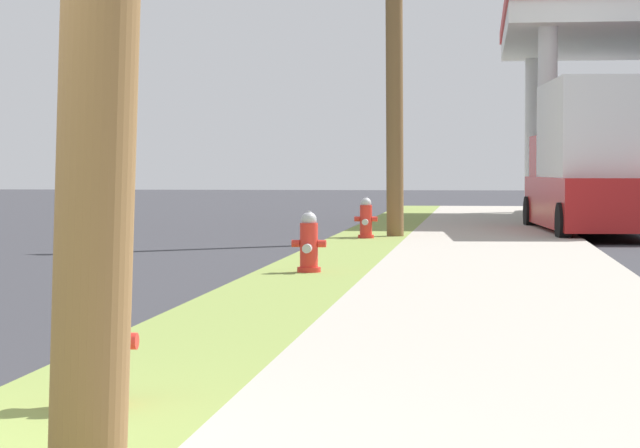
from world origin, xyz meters
name	(u,v)px	position (x,y,z in m)	size (l,w,h in m)	color
fire_hydrant_nearest	(98,345)	(0.74, 1.91, 0.45)	(0.42, 0.38, 0.74)	red
fire_hydrant_second	(309,245)	(0.68, 11.00, 0.45)	(0.42, 0.38, 0.74)	red
fire_hydrant_third	(366,220)	(0.69, 18.92, 0.45)	(0.42, 0.37, 0.74)	red
utility_pole_midground	(394,17)	(1.14, 19.72, 4.21)	(1.35, 0.62, 8.01)	brown
truck_silver_on_apron	(576,185)	(5.45, 33.05, 0.91)	(2.39, 5.50, 1.97)	#BCBCC1
truck_red_at_far_bay	(593,164)	(5.02, 22.25, 1.49)	(2.59, 6.54, 3.11)	red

